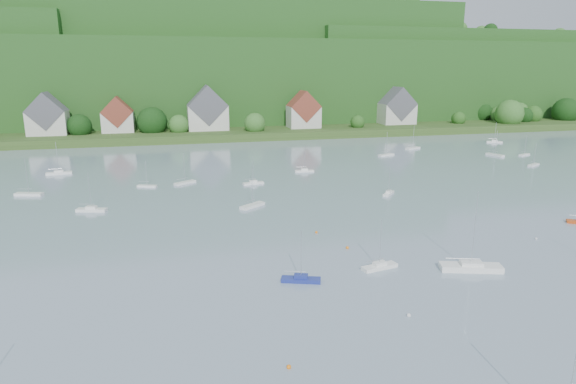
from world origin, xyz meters
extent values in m
cube|color=#2F4C1C|center=(0.00, 200.00, 1.50)|extent=(600.00, 60.00, 3.00)
cube|color=#194516|center=(0.00, 275.00, 20.00)|extent=(620.00, 160.00, 40.00)
cube|color=#194516|center=(10.00, 270.00, 28.00)|extent=(240.00, 130.00, 60.00)
cube|color=#194516|center=(160.00, 255.00, 22.00)|extent=(200.00, 110.00, 48.00)
sphere|color=#2C5C21|center=(141.50, 180.22, 7.19)|extent=(12.88, 12.88, 12.88)
sphere|color=black|center=(139.35, 197.94, 6.40)|extent=(10.46, 10.46, 10.46)
sphere|color=#245018|center=(118.43, 184.90, 5.10)|extent=(6.45, 6.45, 6.45)
sphere|color=black|center=(152.01, 194.00, 6.47)|extent=(10.68, 10.68, 10.68)
sphere|color=black|center=(177.90, 186.42, 7.18)|extent=(12.85, 12.85, 12.85)
sphere|color=#2C5C21|center=(-6.80, 183.88, 5.66)|extent=(8.19, 8.19, 8.19)
sphere|color=#2C5C21|center=(153.96, 190.35, 6.41)|extent=(10.50, 10.50, 10.50)
sphere|color=black|center=(152.76, 184.28, 5.62)|extent=(8.05, 8.05, 8.05)
sphere|color=#2C5C21|center=(-51.96, 186.07, 5.11)|extent=(6.49, 6.49, 6.49)
sphere|color=#2C5C21|center=(46.85, 192.08, 6.95)|extent=(12.16, 12.16, 12.16)
sphere|color=#2C5C21|center=(22.99, 179.93, 5.84)|extent=(8.73, 8.73, 8.73)
sphere|color=black|center=(-43.87, 185.86, 6.03)|extent=(9.32, 9.32, 9.32)
sphere|color=#245018|center=(159.04, 186.11, 5.87)|extent=(8.84, 8.84, 8.84)
sphere|color=#245018|center=(67.84, 181.69, 5.03)|extent=(6.24, 6.24, 6.24)
sphere|color=black|center=(89.43, 194.54, 5.65)|extent=(8.16, 8.16, 8.16)
sphere|color=#2C5C21|center=(144.77, 192.32, 5.63)|extent=(8.09, 8.09, 8.09)
sphere|color=black|center=(-17.00, 186.36, 6.87)|extent=(11.92, 11.92, 11.92)
sphere|color=#245018|center=(-84.27, 263.14, 51.80)|extent=(10.29, 10.29, 10.29)
sphere|color=black|center=(-68.16, 251.39, 51.26)|extent=(7.18, 7.18, 7.18)
sphere|color=#245018|center=(39.50, 255.03, 60.25)|extent=(12.83, 12.83, 12.83)
sphere|color=#245018|center=(1.11, 279.65, 60.23)|extent=(12.73, 12.73, 12.73)
sphere|color=#245018|center=(83.40, 244.53, 60.01)|extent=(11.50, 11.50, 11.50)
sphere|color=#245018|center=(60.71, 274.89, 60.56)|extent=(14.65, 14.65, 14.65)
sphere|color=#245018|center=(119.44, 238.58, 59.71)|extent=(9.76, 9.76, 9.76)
sphere|color=#2C5C21|center=(-47.14, 274.29, 59.24)|extent=(7.07, 7.07, 7.07)
sphere|color=black|center=(-3.47, 243.31, 59.44)|extent=(8.21, 8.21, 8.21)
sphere|color=#2C5C21|center=(-22.82, 267.10, 60.14)|extent=(12.24, 12.24, 12.24)
sphere|color=#2C5C21|center=(114.51, 242.98, 59.58)|extent=(9.00, 9.00, 9.00)
sphere|color=#245018|center=(101.03, 257.97, 59.41)|extent=(8.03, 8.03, 8.03)
sphere|color=#2C5C21|center=(176.64, 258.30, 47.67)|extent=(9.52, 9.52, 9.52)
sphere|color=#2C5C21|center=(233.20, 259.00, 47.60)|extent=(9.12, 9.12, 9.12)
sphere|color=#2C5C21|center=(100.48, 258.36, 48.62)|extent=(14.97, 14.97, 14.97)
sphere|color=black|center=(161.92, 228.86, 47.32)|extent=(7.52, 7.52, 7.52)
sphere|color=#245018|center=(78.67, 255.82, 47.71)|extent=(9.78, 9.78, 9.78)
sphere|color=#245018|center=(119.68, 254.71, 48.10)|extent=(12.02, 12.02, 12.02)
sphere|color=black|center=(137.90, 236.02, 48.02)|extent=(11.57, 11.57, 11.57)
sphere|color=#245018|center=(122.43, 222.73, 48.21)|extent=(12.65, 12.65, 12.65)
sphere|color=#2C5C21|center=(142.64, 228.37, 47.45)|extent=(8.28, 8.28, 8.28)
sphere|color=black|center=(167.90, 264.31, 47.31)|extent=(7.47, 7.47, 7.47)
sphere|color=#2C5C21|center=(99.14, 247.22, 47.66)|extent=(9.48, 9.48, 9.48)
sphere|color=black|center=(189.44, 271.22, 41.48)|extent=(8.43, 8.43, 8.43)
sphere|color=#245018|center=(-39.98, 262.14, 42.10)|extent=(12.01, 12.01, 12.01)
sphere|color=black|center=(182.06, 244.68, 42.37)|extent=(13.54, 13.54, 13.54)
sphere|color=black|center=(118.67, 252.35, 42.64)|extent=(15.08, 15.08, 15.08)
sphere|color=#2C5C21|center=(108.41, 268.02, 42.80)|extent=(15.99, 15.99, 15.99)
sphere|color=black|center=(-3.70, 272.21, 42.75)|extent=(15.72, 15.72, 15.72)
sphere|color=#2C5C21|center=(218.40, 301.50, 42.48)|extent=(14.17, 14.17, 14.17)
sphere|color=#245018|center=(10.88, 267.92, 41.84)|extent=(10.54, 10.54, 10.54)
cube|color=beige|center=(-55.00, 187.00, 7.50)|extent=(14.00, 10.00, 9.00)
cube|color=#515057|center=(-55.00, 187.00, 12.00)|extent=(14.00, 10.40, 14.00)
cube|color=beige|center=(-30.00, 189.00, 7.00)|extent=(12.00, 9.00, 8.00)
cube|color=brown|center=(-30.00, 189.00, 11.00)|extent=(12.00, 9.36, 12.00)
cube|color=beige|center=(5.00, 188.00, 8.00)|extent=(16.00, 11.00, 10.00)
cube|color=#515057|center=(5.00, 188.00, 13.00)|extent=(16.00, 11.44, 16.00)
cube|color=beige|center=(45.00, 186.00, 7.50)|extent=(13.00, 10.00, 9.00)
cube|color=brown|center=(45.00, 186.00, 12.00)|extent=(13.00, 10.40, 13.00)
cube|color=beige|center=(90.00, 190.00, 7.50)|extent=(15.00, 10.00, 9.00)
cube|color=#515057|center=(90.00, 190.00, 12.00)|extent=(15.00, 10.40, 15.00)
cube|color=navy|center=(4.61, 42.69, 0.26)|extent=(5.42, 3.11, 0.52)
cube|color=navy|center=(4.61, 42.69, 0.77)|extent=(2.07, 1.57, 0.50)
cylinder|color=silver|center=(4.61, 42.69, 3.79)|extent=(0.10, 0.10, 6.54)
cylinder|color=silver|center=(3.87, 42.95, 1.42)|extent=(2.74, 1.03, 0.08)
cylinder|color=silver|center=(16.43, 10.23, 5.17)|extent=(0.10, 0.10, 8.91)
cube|color=white|center=(16.57, 44.24, 0.27)|extent=(5.57, 2.60, 0.54)
cube|color=white|center=(16.57, 44.24, 0.79)|extent=(2.06, 1.42, 0.50)
cylinder|color=silver|center=(16.57, 44.24, 3.89)|extent=(0.10, 0.10, 6.71)
cylinder|color=silver|center=(15.78, 44.07, 1.44)|extent=(2.90, 0.70, 0.08)
cube|color=white|center=(28.77, 40.60, 0.42)|extent=(8.77, 4.78, 0.84)
cube|color=white|center=(28.77, 40.60, 1.09)|extent=(3.32, 2.46, 0.50)
cylinder|color=silver|center=(28.77, 40.60, 6.12)|extent=(0.10, 0.10, 10.56)
cylinder|color=silver|center=(27.56, 40.98, 1.74)|extent=(4.46, 1.47, 0.08)
sphere|color=orange|center=(-1.64, 24.27, 0.00)|extent=(0.45, 0.45, 0.45)
sphere|color=silver|center=(14.10, 30.63, 0.00)|extent=(0.49, 0.49, 0.49)
sphere|color=orange|center=(14.98, 52.85, 0.00)|extent=(0.50, 0.50, 0.50)
sphere|color=orange|center=(12.46, 61.20, 0.00)|extent=(0.45, 0.45, 0.45)
sphere|color=silver|center=(46.95, 49.40, 0.00)|extent=(0.40, 0.40, 0.40)
cube|color=white|center=(109.33, 145.84, 0.29)|extent=(5.81, 4.02, 0.57)
cube|color=white|center=(109.33, 145.84, 0.82)|extent=(2.29, 1.91, 0.50)
cylinder|color=silver|center=(109.33, 145.84, 4.14)|extent=(0.10, 0.10, 7.14)
cylinder|color=silver|center=(108.57, 146.23, 1.47)|extent=(2.83, 1.50, 0.08)
cube|color=white|center=(4.56, 79.94, 0.30)|extent=(5.75, 4.88, 0.59)
cylinder|color=silver|center=(4.56, 79.94, 4.30)|extent=(0.10, 0.10, 7.42)
cylinder|color=silver|center=(3.85, 79.41, 1.49)|extent=(2.66, 2.02, 0.08)
cube|color=white|center=(100.98, 119.06, 0.24)|extent=(4.90, 3.05, 0.48)
cylinder|color=silver|center=(100.98, 119.06, 3.45)|extent=(0.10, 0.10, 5.95)
cylinder|color=silver|center=(100.32, 118.79, 1.38)|extent=(2.45, 1.08, 0.08)
cube|color=white|center=(-40.20, 123.71, 0.32)|extent=(6.62, 2.57, 0.65)
cube|color=white|center=(-40.20, 123.71, 0.90)|extent=(2.39, 1.53, 0.50)
cylinder|color=silver|center=(-40.20, 123.71, 4.68)|extent=(0.10, 0.10, 8.06)
cylinder|color=silver|center=(-41.16, 123.59, 1.55)|extent=(3.53, 0.50, 0.08)
cube|color=white|center=(71.91, 139.50, 0.31)|extent=(6.31, 4.01, 0.61)
cylinder|color=silver|center=(71.91, 139.50, 4.45)|extent=(0.10, 0.10, 7.67)
cylinder|color=silver|center=(71.06, 139.13, 1.51)|extent=(3.13, 1.41, 0.08)
cube|color=white|center=(36.03, 82.69, 0.23)|extent=(4.10, 4.38, 0.47)
cube|color=white|center=(36.03, 82.69, 0.72)|extent=(1.78, 1.84, 0.50)
cylinder|color=silver|center=(36.03, 82.69, 3.40)|extent=(0.10, 0.10, 5.86)
cylinder|color=silver|center=(35.56, 82.16, 1.37)|extent=(1.77, 1.98, 0.08)
cube|color=white|center=(-16.91, 103.15, 0.23)|extent=(4.81, 2.84, 0.46)
cylinder|color=silver|center=(-16.91, 103.15, 3.37)|extent=(0.10, 0.10, 5.81)
cylinder|color=silver|center=(-17.56, 103.39, 1.36)|extent=(2.42, 0.97, 0.08)
cube|color=white|center=(-7.97, 104.40, 0.28)|extent=(5.53, 4.36, 0.56)
cylinder|color=silver|center=(-7.97, 104.40, 4.05)|extent=(0.10, 0.10, 6.98)
cylinder|color=silver|center=(-8.67, 103.94, 1.46)|extent=(2.62, 1.74, 0.08)
cube|color=white|center=(8.22, 99.89, 0.26)|extent=(5.29, 2.24, 0.51)
cube|color=white|center=(8.22, 99.89, 0.76)|extent=(1.93, 1.28, 0.50)
cylinder|color=silver|center=(8.22, 99.89, 3.72)|extent=(0.10, 0.10, 6.41)
cylinder|color=silver|center=(7.47, 99.77, 1.41)|extent=(2.80, 0.53, 0.08)
cube|color=white|center=(-42.21, 101.10, 0.31)|extent=(6.35, 3.38, 0.61)
cylinder|color=silver|center=(-42.21, 101.10, 4.43)|extent=(0.10, 0.10, 7.64)
cylinder|color=silver|center=(-43.09, 101.37, 1.51)|extent=(3.25, 1.04, 0.08)
cube|color=white|center=(-26.97, 84.48, 0.29)|extent=(6.08, 3.17, 0.59)
cube|color=white|center=(-26.97, 84.48, 0.84)|extent=(2.28, 1.66, 0.50)
cylinder|color=silver|center=(-26.97, 84.48, 4.24)|extent=(0.10, 0.10, 7.32)
cylinder|color=silver|center=(-27.81, 84.72, 1.49)|extent=(3.12, 0.96, 0.08)
cube|color=white|center=(56.99, 129.13, 0.28)|extent=(5.91, 3.23, 0.57)
cylinder|color=silver|center=(56.99, 129.13, 4.13)|extent=(0.10, 0.10, 7.12)
cylinder|color=silver|center=(56.17, 128.88, 1.47)|extent=(3.01, 1.01, 0.08)
cube|color=white|center=(91.24, 120.71, 0.30)|extent=(3.39, 6.25, 0.60)
cylinder|color=silver|center=(91.24, 120.71, 4.36)|extent=(0.10, 0.10, 7.52)
cylinder|color=silver|center=(90.98, 121.57, 1.50)|extent=(1.06, 3.19, 0.08)
cube|color=white|center=(24.30, 110.94, 0.26)|extent=(5.30, 1.92, 0.52)
cube|color=white|center=(24.30, 110.94, 0.77)|extent=(1.90, 1.18, 0.50)
cylinder|color=silver|center=(24.30, 110.94, 3.76)|extent=(0.10, 0.10, 6.48)
cylinder|color=silver|center=(23.53, 111.01, 1.42)|extent=(2.85, 0.34, 0.08)
cube|color=white|center=(91.60, 103.56, 0.25)|extent=(5.07, 3.57, 0.50)
cylinder|color=silver|center=(91.60, 103.56, 3.62)|extent=(0.10, 0.10, 6.25)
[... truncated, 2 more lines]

